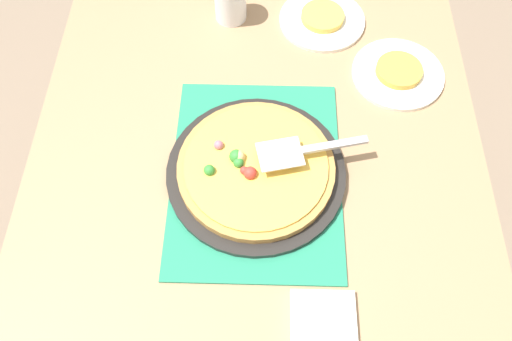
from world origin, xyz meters
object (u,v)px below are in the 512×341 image
at_px(pizza_server, 303,150).
at_px(napkin_stack, 323,323).
at_px(pizza_pan, 256,172).
at_px(plate_far_right, 322,20).
at_px(served_slice_left, 399,70).
at_px(pizza, 255,167).
at_px(served_slice_right, 323,16).
at_px(plate_near_left, 398,74).

bearing_deg(pizza_server, napkin_stack, -173.94).
height_order(pizza_pan, plate_far_right, pizza_pan).
distance_m(served_slice_left, napkin_stack, 0.63).
bearing_deg(pizza_server, pizza_pan, 102.76).
xyz_separation_m(served_slice_left, pizza_server, (-0.26, 0.24, 0.05)).
height_order(pizza_pan, served_slice_left, served_slice_left).
distance_m(pizza_pan, pizza, 0.02).
distance_m(pizza_pan, served_slice_left, 0.44).
xyz_separation_m(pizza_pan, served_slice_right, (0.46, -0.16, 0.01)).
bearing_deg(plate_far_right, served_slice_left, -134.90).
height_order(pizza_pan, pizza_server, pizza_server).
relative_size(served_slice_left, served_slice_right, 1.00).
distance_m(pizza, served_slice_left, 0.44).
distance_m(plate_near_left, served_slice_left, 0.01).
distance_m(served_slice_left, pizza_server, 0.36).
distance_m(served_slice_right, napkin_stack, 0.77).
relative_size(plate_far_right, served_slice_left, 2.00).
distance_m(pizza_pan, served_slice_right, 0.49).
bearing_deg(plate_far_right, napkin_stack, 177.89).
xyz_separation_m(plate_near_left, served_slice_left, (0.00, 0.00, 0.01)).
relative_size(pizza_pan, plate_near_left, 1.73).
xyz_separation_m(pizza_pan, pizza_server, (0.02, -0.10, 0.06)).
bearing_deg(pizza, plate_far_right, -19.28).
bearing_deg(pizza_pan, served_slice_right, -19.13).
bearing_deg(served_slice_right, plate_near_left, -134.90).
xyz_separation_m(plate_far_right, served_slice_left, (-0.17, -0.18, 0.01)).
relative_size(pizza_pan, served_slice_left, 3.45).
xyz_separation_m(served_slice_right, pizza_server, (-0.44, 0.06, 0.05)).
bearing_deg(pizza_pan, pizza_server, -77.24).
distance_m(pizza, plate_near_left, 0.44).
distance_m(plate_near_left, pizza_server, 0.36).
distance_m(plate_far_right, napkin_stack, 0.77).
xyz_separation_m(pizza, plate_far_right, (0.46, -0.16, -0.03)).
distance_m(pizza_pan, pizza_server, 0.11).
relative_size(served_slice_left, napkin_stack, 0.92).
bearing_deg(plate_near_left, pizza_server, 137.70).
xyz_separation_m(pizza_pan, plate_near_left, (0.28, -0.33, -0.01)).
xyz_separation_m(served_slice_right, napkin_stack, (-0.77, 0.03, -0.01)).
distance_m(plate_near_left, napkin_stack, 0.63).
height_order(served_slice_left, pizza_server, pizza_server).
height_order(pizza_pan, pizza, pizza).
bearing_deg(pizza_server, plate_far_right, -8.28).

